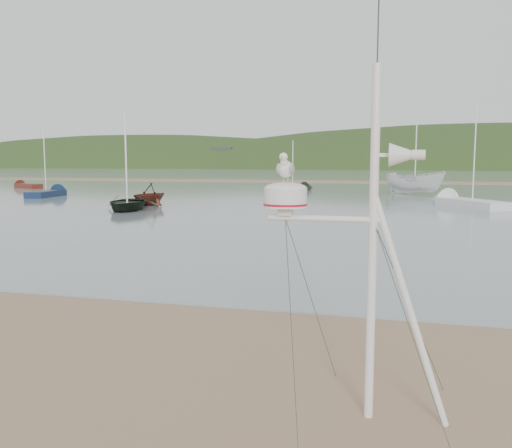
% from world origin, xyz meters
% --- Properties ---
extents(ground, '(560.00, 560.00, 0.00)m').
position_xyz_m(ground, '(0.00, 0.00, 0.00)').
color(ground, '#86664D').
rests_on(ground, ground).
extents(water, '(560.00, 256.00, 0.04)m').
position_xyz_m(water, '(0.00, 132.00, 0.02)').
color(water, gray).
rests_on(water, ground).
extents(sandbar, '(560.00, 7.00, 0.07)m').
position_xyz_m(sandbar, '(0.00, 70.00, 0.07)').
color(sandbar, '#86664D').
rests_on(sandbar, water).
extents(hill_ridge, '(620.00, 180.00, 80.00)m').
position_xyz_m(hill_ridge, '(18.52, 235.00, -19.70)').
color(hill_ridge, '#223816').
rests_on(hill_ridge, ground).
extents(far_cottages, '(294.40, 6.30, 8.00)m').
position_xyz_m(far_cottages, '(3.00, 196.00, 4.00)').
color(far_cottages, silver).
rests_on(far_cottages, ground).
extents(mast_rig, '(2.19, 2.34, 4.94)m').
position_xyz_m(mast_rig, '(4.35, -0.10, 1.19)').
color(mast_rig, white).
rests_on(mast_rig, ground).
extents(boat_dark, '(3.25, 1.62, 4.37)m').
position_xyz_m(boat_dark, '(-11.01, 22.98, 2.23)').
color(boat_dark, black).
rests_on(boat_dark, water).
extents(boat_red, '(2.81, 2.19, 2.85)m').
position_xyz_m(boat_red, '(-11.27, 26.50, 1.47)').
color(boat_red, '#521D12').
rests_on(boat_red, water).
extents(boat_white, '(2.64, 2.61, 5.35)m').
position_xyz_m(boat_white, '(6.04, 43.47, 2.72)').
color(boat_white, silver).
rests_on(boat_white, water).
extents(sailboat_blue_near, '(2.35, 6.10, 5.95)m').
position_xyz_m(sailboat_blue_near, '(-23.56, 33.73, 0.30)').
color(sailboat_blue_near, '#122240').
rests_on(sailboat_blue_near, ground).
extents(sailboat_dark_mid, '(3.63, 5.19, 5.26)m').
position_xyz_m(sailboat_dark_mid, '(-4.70, 46.41, 0.30)').
color(sailboat_dark_mid, black).
rests_on(sailboat_dark_mid, ground).
extents(sailboat_white_near, '(5.13, 7.10, 7.14)m').
position_xyz_m(sailboat_white_near, '(8.26, 31.93, 0.30)').
color(sailboat_white_near, silver).
rests_on(sailboat_white_near, ground).
extents(dinghy_red_far, '(5.21, 3.36, 1.26)m').
position_xyz_m(dinghy_red_far, '(-34.92, 44.31, 0.29)').
color(dinghy_red_far, '#521D12').
rests_on(dinghy_red_far, ground).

